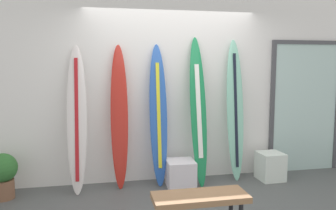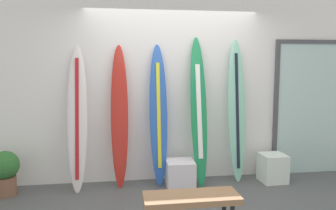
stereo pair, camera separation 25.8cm
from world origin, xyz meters
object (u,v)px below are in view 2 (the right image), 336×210
Objects in this scene: display_block_left at (273,168)px; glass_door at (310,105)px; surfboard_crimson at (120,118)px; surfboard_seafoam at (237,112)px; surfboard_ivory at (77,118)px; potted_plant at (5,171)px; surfboard_cobalt at (159,116)px; surfboard_emerald at (199,112)px; bench at (191,201)px; display_block_center at (180,174)px.

glass_door reaches higher than display_block_left.
surfboard_crimson is 1.71m from surfboard_seafoam.
surfboard_crimson is 0.96× the size of surfboard_seafoam.
surfboard_ivory is 1.15m from potted_plant.
surfboard_cobalt is 1.86m from display_block_left.
bench is (-0.45, -1.58, -0.64)m from surfboard_emerald.
glass_door is (1.27, 0.17, 0.05)m from surfboard_seafoam.
potted_plant reaches higher than display_block_left.
surfboard_crimson is at bearing 5.67° from potted_plant.
surfboard_ivory reaches higher than potted_plant.
surfboard_ivory is 0.94× the size of surfboard_emerald.
bench reaches higher than display_block_left.
surfboard_cobalt reaches higher than display_block_center.
display_block_center is 0.19× the size of glass_door.
bench is (-1.04, -1.65, -0.62)m from surfboard_seafoam.
surfboard_seafoam is (1.16, -0.00, 0.04)m from surfboard_cobalt.
glass_door is at bearing 23.86° from display_block_left.
surfboard_cobalt is 5.05× the size of display_block_center.
surfboard_crimson is 2.15× the size of bench.
display_block_left is 3.73m from potted_plant.
surfboard_ivory is 2.90m from display_block_left.
surfboard_cobalt is 3.39× the size of potted_plant.
surfboard_cobalt is 1.16m from surfboard_seafoam.
bench is (0.67, -1.65, -0.57)m from surfboard_crimson.
surfboard_seafoam is 3.29m from potted_plant.
surfboard_emerald is (1.69, -0.02, 0.05)m from surfboard_ivory.
display_block_left is at bearing -5.54° from surfboard_cobalt.
surfboard_crimson is at bearing 176.48° from surfboard_emerald.
surfboard_crimson is 5.02× the size of display_block_center.
display_block_center is 0.67× the size of potted_plant.
display_block_center is (-1.39, -0.01, -0.02)m from display_block_left.
surfboard_emerald is 0.59m from surfboard_seafoam.
bench is at bearing -105.85° from surfboard_emerald.
surfboard_ivory is at bearing -174.62° from surfboard_crimson.
surfboard_emerald reaches higher than bench.
display_block_left is at bearing -0.27° from potted_plant.
surfboard_emerald reaches higher than surfboard_seafoam.
display_block_left is (1.67, -0.16, -0.79)m from surfboard_cobalt.
display_block_center is (0.29, -0.17, -0.80)m from surfboard_cobalt.
surfboard_crimson is 1.64m from potted_plant.
surfboard_emerald is 1.02× the size of surfboard_seafoam.
surfboard_crimson reaches higher than bench.
display_block_left is at bearing -4.30° from surfboard_crimson.
surfboard_seafoam is 1.28m from glass_door.
surfboard_crimson is at bearing 179.82° from surfboard_seafoam.
glass_door reaches higher than surfboard_crimson.
bench is at bearing -52.18° from surfboard_ivory.
display_block_left is 1.20m from glass_door.
display_block_left is (2.79, -0.11, -0.79)m from surfboard_ivory.
surfboard_ivory is 3.56m from glass_door.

